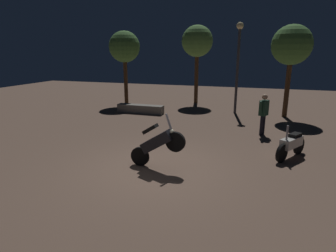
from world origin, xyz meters
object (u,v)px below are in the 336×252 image
(motorcycle_white_parked_left, at_px, (291,144))
(streetlamp_near, at_px, (238,56))
(motorcycle_black_foreground, at_px, (157,143))
(person_rider_beside, at_px, (264,111))

(motorcycle_white_parked_left, xyz_separation_m, streetlamp_near, (-2.25, 6.35, 2.56))
(motorcycle_black_foreground, height_order, motorcycle_white_parked_left, motorcycle_black_foreground)
(person_rider_beside, height_order, streetlamp_near, streetlamp_near)
(motorcycle_black_foreground, bearing_deg, streetlamp_near, 84.93)
(person_rider_beside, distance_m, streetlamp_near, 4.66)
(motorcycle_black_foreground, bearing_deg, motorcycle_white_parked_left, 33.80)
(motorcycle_white_parked_left, height_order, streetlamp_near, streetlamp_near)
(motorcycle_black_foreground, xyz_separation_m, person_rider_beside, (2.85, 4.45, 0.23))
(streetlamp_near, bearing_deg, person_rider_beside, -70.52)
(person_rider_beside, bearing_deg, motorcycle_black_foreground, -93.63)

